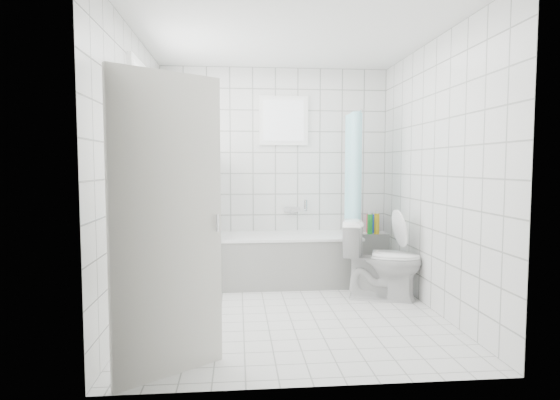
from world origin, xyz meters
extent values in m
plane|color=white|center=(0.00, 0.00, 0.00)|extent=(3.00, 3.00, 0.00)
plane|color=white|center=(0.00, 0.00, 2.60)|extent=(3.00, 3.00, 0.00)
cube|color=white|center=(0.00, 1.50, 1.30)|extent=(2.80, 0.02, 2.60)
cube|color=white|center=(0.00, -1.50, 1.30)|extent=(2.80, 0.02, 2.60)
cube|color=white|center=(-1.40, 0.00, 1.30)|extent=(0.02, 3.00, 2.60)
cube|color=white|center=(1.40, 0.00, 1.30)|extent=(0.02, 3.00, 2.60)
cube|color=white|center=(-1.35, 0.30, 1.60)|extent=(0.01, 0.90, 1.40)
cube|color=white|center=(0.10, 1.46, 1.95)|extent=(0.50, 0.01, 0.50)
cube|color=white|center=(-1.31, 0.30, 0.86)|extent=(0.18, 1.02, 0.08)
cube|color=silver|center=(-0.93, -1.24, 1.00)|extent=(0.67, 0.51, 2.00)
cube|color=white|center=(0.09, 1.12, 0.28)|extent=(1.67, 0.75, 0.55)
cube|color=white|center=(0.09, 1.12, 0.57)|extent=(1.69, 0.77, 0.03)
cube|color=white|center=(-0.82, 1.07, 0.75)|extent=(0.15, 0.85, 1.50)
cube|color=white|center=(1.20, 1.38, 0.28)|extent=(0.40, 0.24, 0.55)
imported|color=white|center=(1.03, 0.39, 0.41)|extent=(0.90, 0.68, 0.82)
cylinder|color=silver|center=(0.88, 1.10, 2.00)|extent=(0.02, 0.80, 0.02)
cube|color=silver|center=(0.19, 1.46, 0.85)|extent=(0.18, 0.06, 0.06)
imported|color=silver|center=(-1.30, 0.26, 0.99)|extent=(0.19, 0.19, 0.18)
imported|color=white|center=(-1.30, 0.41, 1.04)|extent=(0.11, 0.11, 0.28)
imported|color=#2F97D5|center=(-1.30, 0.13, 0.98)|extent=(0.09, 0.09, 0.17)
imported|color=#B45AAC|center=(-1.30, 0.59, 1.00)|extent=(0.12, 0.12, 0.20)
cylinder|color=red|center=(1.18, 1.41, 0.67)|extent=(0.06, 0.06, 0.23)
cylinder|color=green|center=(1.16, 1.29, 0.67)|extent=(0.06, 0.06, 0.25)
cylinder|color=blue|center=(1.24, 1.40, 0.67)|extent=(0.06, 0.06, 0.23)
cylinder|color=yellow|center=(1.24, 1.28, 0.68)|extent=(0.06, 0.06, 0.26)
camera|label=1|loc=(-0.48, -4.33, 1.40)|focal=30.00mm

